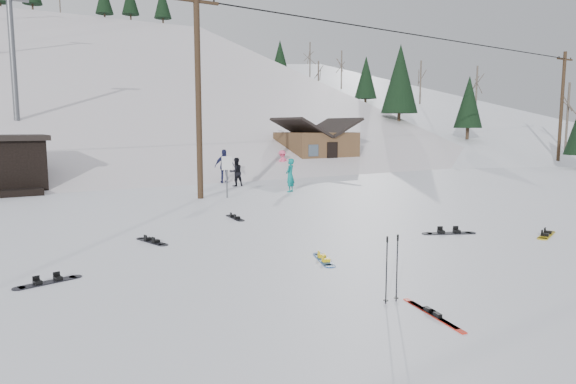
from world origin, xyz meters
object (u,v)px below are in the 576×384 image
cabin (316,149)px  hero_snowboard (324,259)px  hero_skis (433,314)px  utility_pole (198,91)px

cabin → hero_snowboard: 25.85m
cabin → hero_snowboard: size_ratio=4.12×
cabin → hero_skis: bearing=-120.5°
cabin → hero_snowboard: (-14.40, -21.42, -1.46)m
hero_snowboard → hero_skis: (-0.49, -3.89, 0.00)m
hero_snowboard → cabin: bearing=-13.3°
cabin → hero_skis: 29.40m
hero_snowboard → hero_skis: hero_snowboard is taller
utility_pole → cabin: utility_pole is taller
cabin → hero_snowboard: bearing=-123.9°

